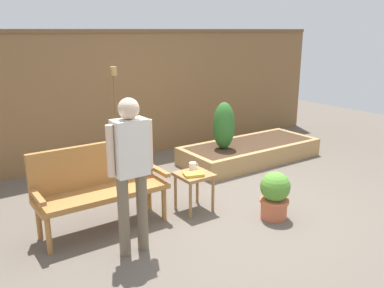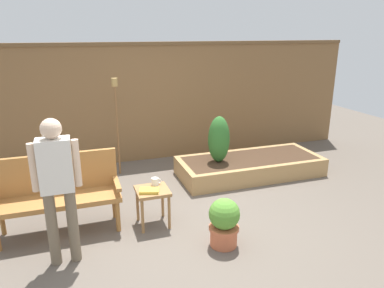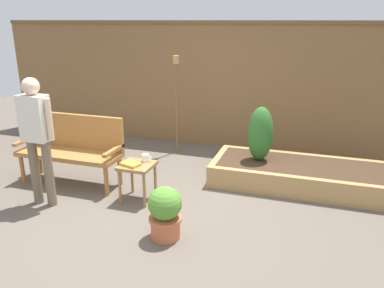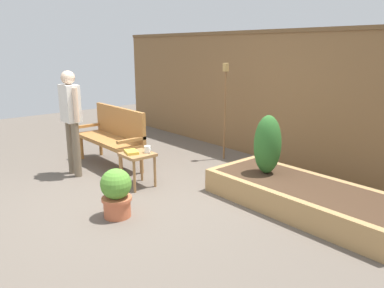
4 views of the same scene
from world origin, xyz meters
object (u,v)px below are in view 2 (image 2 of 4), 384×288
(potted_boxwood, at_px, (224,221))
(person_by_bench, at_px, (57,180))
(shrub_near_bench, at_px, (219,139))
(tiki_torch, at_px, (116,109))
(garden_bench, at_px, (57,188))
(book_on_table, at_px, (149,191))
(side_table, at_px, (153,196))
(cup_on_table, at_px, (155,182))

(potted_boxwood, relative_size, person_by_bench, 0.37)
(shrub_near_bench, height_order, tiki_torch, tiki_torch)
(garden_bench, distance_m, book_on_table, 1.10)
(side_table, distance_m, person_by_bench, 1.26)
(garden_bench, distance_m, potted_boxwood, 2.02)
(side_table, xyz_separation_m, book_on_table, (-0.05, -0.06, 0.10))
(cup_on_table, height_order, book_on_table, cup_on_table)
(garden_bench, relative_size, book_on_table, 6.21)
(garden_bench, xyz_separation_m, side_table, (1.10, -0.26, -0.15))
(book_on_table, height_order, person_by_bench, person_by_bench)
(cup_on_table, bearing_deg, side_table, -118.54)
(tiki_torch, bearing_deg, potted_boxwood, -72.27)
(shrub_near_bench, bearing_deg, tiki_torch, 153.42)
(cup_on_table, bearing_deg, tiki_torch, 97.53)
(tiki_torch, relative_size, person_by_bench, 1.04)
(side_table, relative_size, shrub_near_bench, 0.63)
(shrub_near_bench, bearing_deg, cup_on_table, -142.48)
(book_on_table, relative_size, potted_boxwood, 0.41)
(tiki_torch, distance_m, person_by_bench, 2.48)
(tiki_torch, bearing_deg, person_by_bench, -110.92)
(garden_bench, height_order, book_on_table, garden_bench)
(book_on_table, bearing_deg, cup_on_table, 74.57)
(garden_bench, relative_size, person_by_bench, 0.92)
(garden_bench, height_order, shrub_near_bench, shrub_near_bench)
(person_by_bench, bearing_deg, book_on_table, 21.59)
(cup_on_table, xyz_separation_m, person_by_bench, (-1.11, -0.58, 0.41))
(garden_bench, xyz_separation_m, potted_boxwood, (1.75, -0.97, -0.24))
(garden_bench, bearing_deg, potted_boxwood, -28.88)
(shrub_near_bench, bearing_deg, potted_boxwood, -110.73)
(potted_boxwood, bearing_deg, tiki_torch, 107.73)
(garden_bench, relative_size, potted_boxwood, 2.52)
(cup_on_table, height_order, potted_boxwood, cup_on_table)
(garden_bench, xyz_separation_m, cup_on_table, (1.16, -0.14, -0.02))
(tiki_torch, bearing_deg, shrub_near_bench, -26.58)
(book_on_table, distance_m, person_by_bench, 1.16)
(garden_bench, distance_m, tiki_torch, 1.94)
(shrub_near_bench, height_order, person_by_bench, person_by_bench)
(garden_bench, relative_size, side_table, 3.00)
(book_on_table, bearing_deg, garden_bench, -179.95)
(garden_bench, bearing_deg, shrub_near_bench, 19.04)
(garden_bench, bearing_deg, tiki_torch, 59.61)
(side_table, xyz_separation_m, tiki_torch, (-0.16, 1.85, 0.72))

